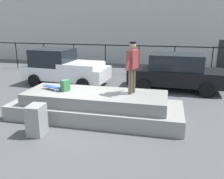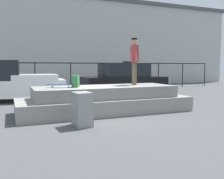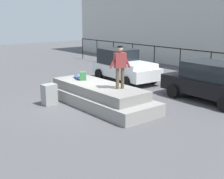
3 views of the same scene
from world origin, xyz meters
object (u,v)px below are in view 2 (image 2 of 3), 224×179
(skateboarder, at_px, (134,58))
(utility_box, at_px, (82,109))
(skateboard, at_px, (60,85))
(backpack, at_px, (76,81))
(car_black_sedan_mid, at_px, (124,79))
(car_white_pickup_near, at_px, (11,81))

(skateboarder, relative_size, utility_box, 1.89)
(skateboard, bearing_deg, backpack, -2.25)
(car_black_sedan_mid, bearing_deg, utility_box, -123.93)
(car_white_pickup_near, bearing_deg, utility_box, -73.65)
(skateboarder, bearing_deg, backpack, -173.88)
(car_white_pickup_near, relative_size, utility_box, 4.98)
(skateboarder, relative_size, skateboard, 2.11)
(backpack, relative_size, utility_box, 0.43)
(skateboarder, bearing_deg, car_white_pickup_near, 137.16)
(skateboard, bearing_deg, car_white_pickup_near, 108.92)
(car_black_sedan_mid, bearing_deg, skateboarder, -110.05)
(backpack, bearing_deg, skateboarder, -55.47)
(skateboard, relative_size, utility_box, 0.89)
(skateboard, distance_m, backpack, 0.52)
(car_white_pickup_near, bearing_deg, car_black_sedan_mid, 2.55)
(car_white_pickup_near, bearing_deg, skateboard, -71.08)
(car_black_sedan_mid, relative_size, utility_box, 4.99)
(backpack, height_order, car_black_sedan_mid, car_black_sedan_mid)
(skateboarder, bearing_deg, skateboard, -175.39)
(skateboard, distance_m, car_black_sedan_mid, 6.21)
(skateboarder, distance_m, backpack, 2.46)
(car_white_pickup_near, distance_m, utility_box, 6.07)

